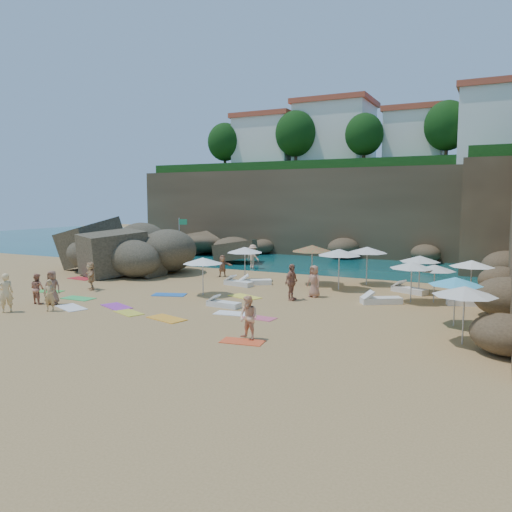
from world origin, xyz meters
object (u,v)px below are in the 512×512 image
at_px(parasol_1, 339,252).
at_px(person_stand_1, 37,289).
at_px(rock_outcrop, 140,270).
at_px(lounger_0, 255,282).
at_px(person_stand_3, 291,282).
at_px(flag_pole, 181,235).
at_px(person_stand_4, 314,281).
at_px(parasol_2, 435,268).
at_px(person_stand_5, 222,266).
at_px(person_stand_2, 253,257).
at_px(person_stand_6, 6,293).
at_px(parasol_0, 245,250).

xyz_separation_m(parasol_1, person_stand_1, (-12.41, -10.52, -1.41)).
height_order(rock_outcrop, lounger_0, rock_outcrop).
relative_size(parasol_1, person_stand_3, 1.32).
relative_size(flag_pole, parasol_1, 1.51).
bearing_deg(person_stand_4, parasol_1, 101.13).
relative_size(parasol_2, person_stand_1, 1.34).
height_order(parasol_1, person_stand_5, parasol_1).
bearing_deg(person_stand_4, lounger_0, 176.93).
relative_size(parasol_1, person_stand_2, 1.37).
bearing_deg(person_stand_1, person_stand_6, 100.92).
relative_size(parasol_0, person_stand_6, 1.27).
distance_m(parasol_2, person_stand_5, 14.21).
bearing_deg(person_stand_5, flag_pole, 120.70).
distance_m(flag_pole, person_stand_2, 6.09).
bearing_deg(person_stand_4, person_stand_3, -97.81).
distance_m(person_stand_2, person_stand_6, 18.50).
relative_size(flag_pole, person_stand_6, 2.07).
bearing_deg(person_stand_2, rock_outcrop, 52.00).
bearing_deg(person_stand_4, rock_outcrop, -172.52).
bearing_deg(person_stand_5, parasol_2, -39.76).
distance_m(parasol_1, person_stand_3, 4.45).
bearing_deg(lounger_0, flag_pole, 119.54).
distance_m(rock_outcrop, person_stand_5, 6.97).
relative_size(flag_pole, parasol_0, 1.63).
bearing_deg(person_stand_6, person_stand_5, -164.46).
relative_size(person_stand_3, person_stand_5, 1.29).
bearing_deg(person_stand_3, rock_outcrop, 77.87).
height_order(flag_pole, parasol_1, flag_pole).
relative_size(rock_outcrop, person_stand_6, 4.75).
distance_m(rock_outcrop, person_stand_1, 12.06).
xyz_separation_m(person_stand_2, person_stand_6, (-3.74, -18.12, -0.00)).
distance_m(parasol_1, person_stand_5, 8.72).
distance_m(rock_outcrop, flag_pole, 4.38).
xyz_separation_m(parasol_1, person_stand_4, (-0.53, -2.76, -1.32)).
relative_size(rock_outcrop, person_stand_2, 4.74).
bearing_deg(rock_outcrop, person_stand_4, -14.62).
height_order(rock_outcrop, parasol_1, parasol_1).
distance_m(rock_outcrop, person_stand_6, 14.07).
bearing_deg(person_stand_6, parasol_1, 166.16).
relative_size(parasol_0, person_stand_5, 1.57).
height_order(parasol_2, person_stand_2, parasol_2).
distance_m(person_stand_3, person_stand_5, 8.97).
distance_m(flag_pole, parasol_2, 20.50).
bearing_deg(flag_pole, person_stand_3, -33.82).
xyz_separation_m(parasol_0, parasol_2, (11.69, -1.66, -0.23)).
height_order(parasol_0, person_stand_4, parasol_0).
height_order(person_stand_2, person_stand_6, person_stand_2).
relative_size(person_stand_1, person_stand_3, 0.81).
bearing_deg(parasol_2, person_stand_5, 169.26).
height_order(rock_outcrop, parasol_2, parasol_2).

